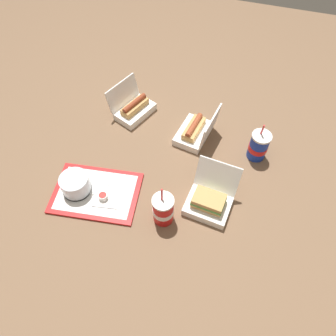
{
  "coord_description": "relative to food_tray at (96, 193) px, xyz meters",
  "views": [
    {
      "loc": [
        -0.26,
        0.81,
        1.23
      ],
      "look_at": [
        -0.01,
        0.01,
        0.05
      ],
      "focal_mm": 35.0,
      "sensor_mm": 36.0,
      "label": 1
    }
  ],
  "objects": [
    {
      "name": "napkin_stack",
      "position": [
        0.01,
        -0.03,
        0.01
      ],
      "size": [
        0.11,
        0.11,
        0.0
      ],
      "primitive_type": "cube",
      "rotation": [
        0.0,
        0.0,
        0.1
      ],
      "color": "white",
      "rests_on": "food_tray"
    },
    {
      "name": "soda_cup_back",
      "position": [
        -0.63,
        -0.41,
        0.06
      ],
      "size": [
        0.09,
        0.09,
        0.2
      ],
      "color": "#1938B7",
      "rests_on": "ground_plane"
    },
    {
      "name": "food_tray",
      "position": [
        0.0,
        0.0,
        0.0
      ],
      "size": [
        0.4,
        0.31,
        0.01
      ],
      "color": "red",
      "rests_on": "ground_plane"
    },
    {
      "name": "clamshell_hotdog_corner",
      "position": [
        0.01,
        -0.51,
        0.03
      ],
      "size": [
        0.22,
        0.24,
        0.16
      ],
      "color": "white",
      "rests_on": "ground_plane"
    },
    {
      "name": "plastic_fork",
      "position": [
        -0.07,
        0.06,
        0.01
      ],
      "size": [
        0.11,
        0.03,
        0.0
      ],
      "primitive_type": "cube",
      "rotation": [
        0.0,
        0.0,
        0.17
      ],
      "color": "white",
      "rests_on": "food_tray"
    },
    {
      "name": "cake_container",
      "position": [
        0.08,
        0.01,
        0.05
      ],
      "size": [
        0.13,
        0.13,
        0.08
      ],
      "color": "black",
      "rests_on": "food_tray"
    },
    {
      "name": "soda_cup_front",
      "position": [
        -0.32,
        0.03,
        0.07
      ],
      "size": [
        0.09,
        0.09,
        0.21
      ],
      "color": "red",
      "rests_on": "ground_plane"
    },
    {
      "name": "ketchup_cup",
      "position": [
        -0.04,
        0.02,
        0.02
      ],
      "size": [
        0.04,
        0.04,
        0.02
      ],
      "color": "white",
      "rests_on": "food_tray"
    },
    {
      "name": "clamshell_hotdog_right",
      "position": [
        -0.33,
        -0.44,
        0.03
      ],
      "size": [
        0.19,
        0.22,
        0.17
      ],
      "color": "white",
      "rests_on": "ground_plane"
    },
    {
      "name": "clamshell_sandwich_left",
      "position": [
        -0.48,
        -0.08,
        0.04
      ],
      "size": [
        0.2,
        0.22,
        0.17
      ],
      "color": "white",
      "rests_on": "ground_plane"
    },
    {
      "name": "ground_plane",
      "position": [
        -0.26,
        -0.2,
        -0.01
      ],
      "size": [
        3.2,
        3.2,
        0.0
      ],
      "primitive_type": "plane",
      "color": "brown"
    }
  ]
}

